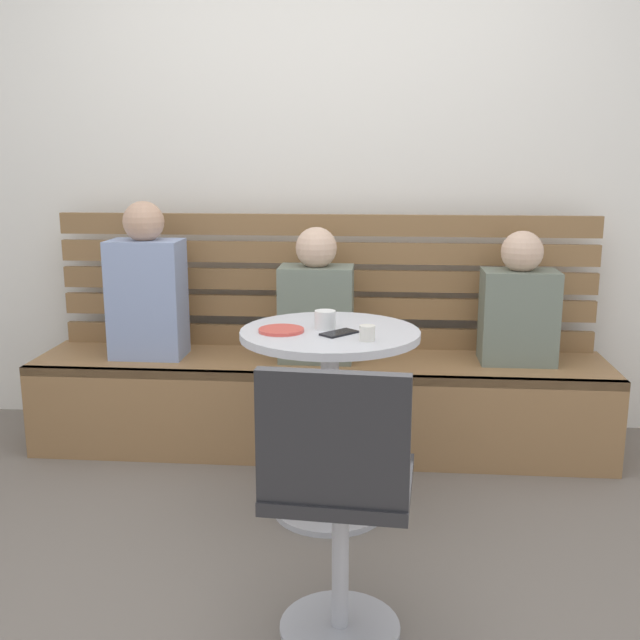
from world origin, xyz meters
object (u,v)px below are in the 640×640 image
person_adult (147,288)px  phone_on_table (339,333)px  white_chair (338,495)px  person_child_left (519,306)px  person_child_middle (316,302)px  cup_espresso_small (367,333)px  cafe_table (330,386)px  plate_small (281,330)px  booth_bench (320,403)px  cup_ceramic_white (325,320)px

person_adult → phone_on_table: (0.95, -0.72, -0.03)m
white_chair → person_child_left: bearing=64.0°
person_adult → person_child_middle: size_ratio=1.18×
cup_espresso_small → phone_on_table: cup_espresso_small is taller
cafe_table → person_child_left: size_ratio=1.21×
cup_espresso_small → phone_on_table: (-0.11, 0.09, -0.02)m
person_adult → person_child_left: 1.74m
person_adult → plate_small: person_adult is taller
person_child_middle → plate_small: (-0.07, -0.70, 0.03)m
booth_bench → cup_ceramic_white: cup_ceramic_white is taller
booth_bench → cup_espresso_small: bearing=-73.6°
cup_ceramic_white → plate_small: bearing=-158.5°
booth_bench → white_chair: white_chair is taller
cafe_table → white_chair: white_chair is taller
cafe_table → phone_on_table: size_ratio=5.29×
cup_ceramic_white → cafe_table: bearing=-46.4°
cafe_table → cup_espresso_small: size_ratio=13.21×
plate_small → booth_bench: bearing=83.4°
cup_espresso_small → phone_on_table: bearing=140.0°
white_chair → plate_small: 0.86m
cup_ceramic_white → phone_on_table: (0.06, -0.08, -0.03)m
white_chair → booth_bench: bearing=96.9°
person_child_left → cup_espresso_small: bearing=-128.6°
white_chair → person_child_left: person_child_left is taller
white_chair → person_adult: person_adult is taller
booth_bench → person_child_left: person_child_left is taller
cafe_table → white_chair: bearing=-84.3°
booth_bench → person_child_left: 1.04m
booth_bench → person_child_middle: 0.49m
cafe_table → plate_small: size_ratio=4.35×
person_child_middle → person_adult: bearing=-179.7°
white_chair → person_adult: (-1.00, 1.47, 0.31)m
person_adult → phone_on_table: 1.19m
booth_bench → white_chair: 1.51m
phone_on_table → person_child_left: bearing=-93.3°
person_adult → cup_ceramic_white: bearing=-35.3°
person_adult → cup_espresso_small: (1.06, -0.80, -0.00)m
cafe_table → booth_bench: bearing=98.3°
cafe_table → person_adult: 1.15m
cafe_table → person_adult: size_ratio=1.00×
cup_espresso_small → person_child_middle: bearing=107.5°
booth_bench → cup_espresso_small: cup_espresso_small is taller
booth_bench → white_chair: bearing=-83.1°
cup_ceramic_white → cup_espresso_small: cup_ceramic_white is taller
cafe_table → person_adult: (-0.91, 0.65, 0.25)m
person_adult → cafe_table: bearing=-35.6°
white_chair → person_adult: bearing=124.1°
white_chair → plate_small: (-0.26, 0.77, 0.28)m
booth_bench → cup_espresso_small: (0.24, -0.82, 0.55)m
person_child_middle → phone_on_table: bearing=-78.3°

